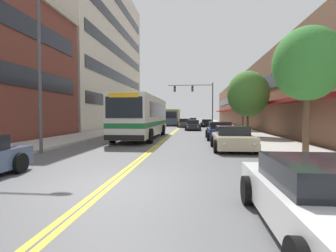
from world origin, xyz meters
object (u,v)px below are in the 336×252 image
car_navy_parked_right_end (220,131)px  box_truck (172,117)px  street_tree_right_mid (248,94)px  fire_hydrant (249,135)px  car_beige_parked_right_far (232,139)px  car_dark_grey_moving_lead (184,123)px  street_tree_right_near (307,64)px  car_black_parked_right_mid (207,123)px  traffic_signal_mast (198,95)px  car_red_moving_third (193,121)px  street_lamp_left_near (45,46)px  city_bus (143,115)px  street_tree_right_far (243,100)px  car_silver_parked_left_near (150,123)px  car_white_parked_right_foreground (331,201)px  car_charcoal_moving_second (193,125)px

car_navy_parked_right_end → box_truck: 27.50m
car_navy_parked_right_end → street_tree_right_mid: bearing=28.2°
fire_hydrant → car_navy_parked_right_end: bearing=120.6°
car_beige_parked_right_far → fire_hydrant: size_ratio=5.83×
car_dark_grey_moving_lead → street_tree_right_near: street_tree_right_near is taller
car_black_parked_right_mid → car_dark_grey_moving_lead: 4.11m
street_tree_right_near → street_tree_right_mid: size_ratio=0.98×
traffic_signal_mast → street_tree_right_near: (4.01, -32.51, -1.23)m
car_navy_parked_right_end → car_red_moving_third: size_ratio=0.99×
car_red_moving_third → car_black_parked_right_mid: bearing=-83.2°
street_lamp_left_near → street_tree_right_near: street_lamp_left_near is taller
traffic_signal_mast → street_lamp_left_near: street_lamp_left_near is taller
city_bus → street_tree_right_far: (9.78, 10.04, 1.81)m
car_silver_parked_left_near → traffic_signal_mast: size_ratio=0.64×
street_tree_right_near → street_tree_right_far: 20.19m
street_lamp_left_near → fire_hydrant: street_lamp_left_near is taller
car_silver_parked_left_near → car_red_moving_third: car_silver_parked_left_near is taller
car_silver_parked_left_near → car_dark_grey_moving_lead: car_silver_parked_left_near is taller
car_dark_grey_moving_lead → car_black_parked_right_mid: bearing=29.5°
car_beige_parked_right_far → traffic_signal_mast: bearing=93.2°
city_bus → fire_hydrant: (7.87, -3.03, -1.35)m
car_beige_parked_right_far → car_dark_grey_moving_lead: bearing=97.9°
box_truck → car_silver_parked_left_near: bearing=-106.3°
street_tree_right_far → car_white_parked_right_foreground: bearing=-97.3°
box_truck → fire_hydrant: size_ratio=9.81×
car_charcoal_moving_second → car_black_parked_right_mid: bearing=77.5°
street_tree_right_mid → street_tree_right_far: street_tree_right_mid is taller
car_black_parked_right_mid → car_navy_parked_right_end: bearing=-89.9°
car_charcoal_moving_second → street_tree_right_far: 6.91m
car_black_parked_right_mid → box_truck: bearing=143.0°
car_navy_parked_right_end → car_red_moving_third: bearing=93.3°
car_charcoal_moving_second → box_truck: 14.90m
car_charcoal_moving_second → car_beige_parked_right_far: bearing=-83.1°
box_truck → street_tree_right_near: bearing=-76.8°
car_white_parked_right_foreground → street_lamp_left_near: 13.23m
car_beige_parked_right_far → car_dark_grey_moving_lead: car_dark_grey_moving_lead is taller
car_silver_parked_left_near → car_charcoal_moving_second: 8.46m
car_charcoal_moving_second → street_lamp_left_near: (-7.07, -21.12, 4.71)m
city_bus → car_white_parked_right_foreground: 18.08m
city_bus → car_charcoal_moving_second: city_bus is taller
city_bus → car_navy_parked_right_end: bearing=-2.1°
street_tree_right_near → street_tree_right_far: size_ratio=1.02×
car_dark_grey_moving_lead → city_bus: bearing=-97.4°
street_lamp_left_near → fire_hydrant: bearing=28.2°
car_silver_parked_left_near → car_white_parked_right_foreground: (8.87, -34.50, -0.09)m
box_truck → street_lamp_left_near: size_ratio=0.81×
car_charcoal_moving_second → car_red_moving_third: bearing=90.4°
street_tree_right_mid → fire_hydrant: street_tree_right_mid is taller
car_beige_parked_right_far → car_dark_grey_moving_lead: size_ratio=0.90×
car_black_parked_right_mid → fire_hydrant: car_black_parked_right_mid is taller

